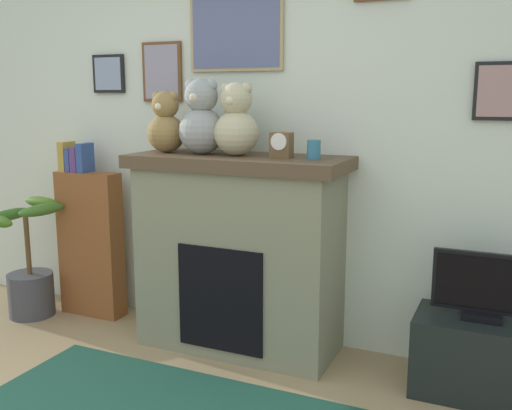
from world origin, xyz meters
The scene contains 11 objects.
back_wall centered at (0.00, 2.00, 1.31)m, with size 5.20×0.15×2.60m.
fireplace centered at (0.18, 1.68, 0.62)m, with size 1.35×0.58×1.23m.
bookshelf centered at (-1.05, 1.74, 0.56)m, with size 0.48×0.16×1.26m.
potted_plant centered at (-1.43, 1.52, 0.32)m, with size 0.52×0.51×0.86m.
tv_stand centered at (1.62, 1.64, 0.21)m, with size 0.67×0.40×0.43m, color black.
television centered at (1.62, 1.64, 0.60)m, with size 0.52×0.14×0.36m.
candle_jar centered at (0.67, 1.66, 1.28)m, with size 0.08×0.08×0.11m, color teal.
mantel_clock centered at (0.47, 1.66, 1.30)m, with size 0.12×0.09×0.15m.
teddy_bear_tan centered at (-0.32, 1.66, 1.40)m, with size 0.24×0.24×0.39m.
teddy_bear_brown centered at (-0.06, 1.66, 1.43)m, with size 0.28×0.28×0.46m.
teddy_bear_cream centered at (0.18, 1.66, 1.42)m, with size 0.27×0.27×0.44m.
Camera 1 is at (1.72, -1.48, 1.59)m, focal length 40.74 mm.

